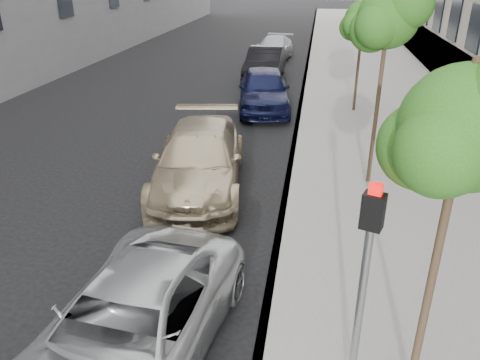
% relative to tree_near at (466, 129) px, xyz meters
% --- Properties ---
extents(sidewalk, '(6.40, 72.00, 0.14)m').
position_rel_tree_near_xyz_m(sidewalk, '(1.07, 22.50, -3.61)').
color(sidewalk, gray).
rests_on(sidewalk, ground).
extents(curb, '(0.15, 72.00, 0.14)m').
position_rel_tree_near_xyz_m(curb, '(-2.05, 22.50, -3.61)').
color(curb, '#9E9B93').
rests_on(curb, ground).
extents(tree_near, '(1.66, 1.46, 4.36)m').
position_rel_tree_near_xyz_m(tree_near, '(0.00, 0.00, 0.00)').
color(tree_near, '#38281C').
rests_on(tree_near, sidewalk).
extents(tree_mid, '(1.71, 1.51, 4.82)m').
position_rel_tree_near_xyz_m(tree_mid, '(0.00, 6.50, 0.43)').
color(tree_mid, '#38281C').
rests_on(tree_mid, sidewalk).
extents(tree_far, '(1.66, 1.46, 4.11)m').
position_rel_tree_near_xyz_m(tree_far, '(0.00, 13.00, -0.25)').
color(tree_far, '#38281C').
rests_on(tree_far, sidewalk).
extents(signal_pole, '(0.29, 0.25, 2.91)m').
position_rel_tree_near_xyz_m(signal_pole, '(-0.80, -0.10, -1.71)').
color(signal_pole, '#939699').
rests_on(signal_pole, sidewalk).
extents(minivan, '(2.68, 4.92, 1.31)m').
position_rel_tree_near_xyz_m(minivan, '(-3.78, -0.09, -3.02)').
color(minivan, '#B8BBBE').
rests_on(minivan, ground).
extents(suv, '(2.82, 5.46, 1.51)m').
position_rel_tree_near_xyz_m(suv, '(-4.25, 5.74, -2.92)').
color(suv, tan).
rests_on(suv, ground).
extents(sedan_blue, '(2.54, 4.90, 1.59)m').
position_rel_tree_near_xyz_m(sedan_blue, '(-3.47, 12.99, -2.88)').
color(sedan_blue, black).
rests_on(sedan_blue, ground).
extents(sedan_black, '(1.69, 4.67, 1.53)m').
position_rel_tree_near_xyz_m(sedan_black, '(-4.03, 18.25, -2.91)').
color(sedan_black, black).
rests_on(sedan_black, ground).
extents(sedan_rear, '(2.29, 4.75, 1.33)m').
position_rel_tree_near_xyz_m(sedan_rear, '(-4.10, 23.47, -3.01)').
color(sedan_rear, '#A6A9AE').
rests_on(sedan_rear, ground).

